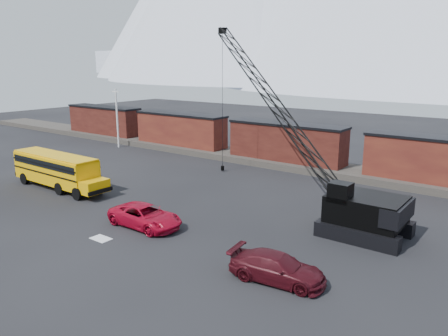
% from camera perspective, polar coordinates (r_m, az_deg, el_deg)
% --- Properties ---
extents(ground, '(160.00, 160.00, 0.00)m').
position_cam_1_polar(ground, '(33.25, -10.82, -6.72)').
color(ground, black).
rests_on(ground, ground).
extents(gravel_berm, '(120.00, 5.00, 0.70)m').
position_cam_1_polar(gravel_berm, '(49.95, 8.07, 0.69)').
color(gravel_berm, '#4A443D').
rests_on(gravel_berm, ground).
extents(boxcar_west_far, '(13.70, 3.10, 4.17)m').
position_cam_1_polar(boxcar_west_far, '(70.46, -15.38, 6.08)').
color(boxcar_west_far, '#4F1E16').
rests_on(boxcar_west_far, gravel_berm).
extents(boxcar_west_near, '(13.70, 3.10, 4.17)m').
position_cam_1_polar(boxcar_west_near, '(58.74, -5.68, 5.08)').
color(boxcar_west_near, '#441613').
rests_on(boxcar_west_near, gravel_berm).
extents(boxcar_mid, '(13.70, 3.10, 4.17)m').
position_cam_1_polar(boxcar_mid, '(49.47, 8.16, 3.41)').
color(boxcar_mid, '#4F1E16').
rests_on(boxcar_mid, gravel_berm).
extents(boxcar_east_near, '(13.70, 3.10, 4.17)m').
position_cam_1_polar(boxcar_east_near, '(44.24, 26.60, 0.88)').
color(boxcar_east_near, '#441613').
rests_on(boxcar_east_near, gravel_berm).
extents(utility_pole, '(1.40, 0.24, 8.00)m').
position_cam_1_polar(utility_pole, '(61.60, -13.79, 6.46)').
color(utility_pole, silver).
rests_on(utility_pole, ground).
extents(snow_patch, '(1.40, 0.90, 0.02)m').
position_cam_1_polar(snow_patch, '(30.53, -15.77, -8.86)').
color(snow_patch, silver).
rests_on(snow_patch, ground).
extents(school_bus, '(11.65, 2.65, 3.19)m').
position_cam_1_polar(school_bus, '(43.09, -20.88, -0.19)').
color(school_bus, '#E5A404').
rests_on(school_bus, ground).
extents(red_pickup, '(5.71, 2.65, 1.59)m').
position_cam_1_polar(red_pickup, '(31.68, -10.25, -6.20)').
color(red_pickup, '#B20823').
rests_on(red_pickup, ground).
extents(maroon_suv, '(5.51, 2.86, 1.53)m').
position_cam_1_polar(maroon_suv, '(24.03, 6.97, -12.81)').
color(maroon_suv, '#3E0B12').
rests_on(maroon_suv, ground).
extents(crawler_crane, '(21.75, 11.13, 15.00)m').
position_cam_1_polar(crawler_crane, '(37.52, 6.23, 8.91)').
color(crawler_crane, black).
rests_on(crawler_crane, ground).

